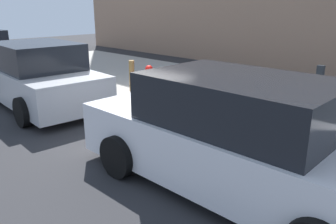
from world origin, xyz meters
The scene contains 13 objects.
ground_plane centered at (0.00, 0.00, 0.00)m, with size 40.00×40.00×0.00m, color #28282B.
sidewalk_curb centered at (0.00, -2.50, 0.07)m, with size 18.00×5.00×0.14m, color #9E9B93.
suitcase_black_0 centered at (-3.29, -0.78, 0.40)m, with size 0.50×0.19×0.72m.
suitcase_navy_1 centered at (-2.71, -0.73, 0.48)m, with size 0.50×0.24×0.73m.
suitcase_silver_2 centered at (-2.17, -0.87, 0.46)m, with size 0.44×0.20×0.70m.
suitcase_red_3 centered at (-1.64, -0.84, 0.40)m, with size 0.46×0.22×0.57m.
suitcase_olive_4 centered at (-1.12, -0.81, 0.46)m, with size 0.43×0.27×0.91m.
suitcase_teal_5 centered at (-0.66, -0.78, 0.42)m, with size 0.37×0.27×0.61m.
fire_hydrant centered at (0.10, -0.79, 0.55)m, with size 0.39×0.21×0.78m.
bollard_post centered at (0.66, -0.64, 0.57)m, with size 0.15×0.15×0.86m, color brown.
parking_meter centered at (-4.28, -1.04, 0.97)m, with size 0.12×0.09×1.27m.
parked_car_white_0 centered at (-4.30, 1.61, 0.75)m, with size 4.71×2.04×1.60m.
parked_car_silver_1 centered at (1.54, 1.61, 0.74)m, with size 4.33×2.22×1.58m.
Camera 1 is at (-6.60, 5.23, 2.45)m, focal length 36.13 mm.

